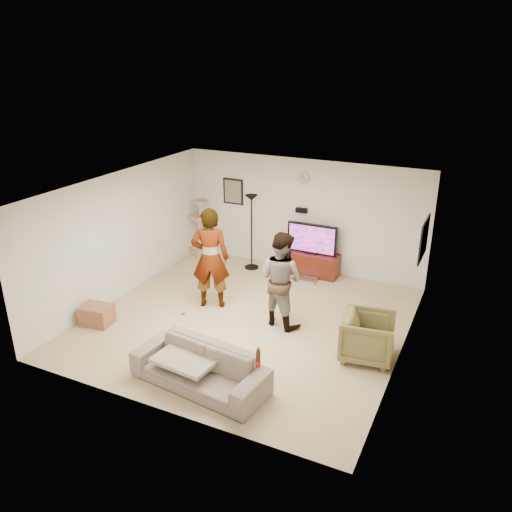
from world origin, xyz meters
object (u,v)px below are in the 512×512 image
at_px(tv, 312,239).
at_px(armchair, 368,337).
at_px(person_left, 210,258).
at_px(tv_stand, 311,263).
at_px(beer_bottle, 258,358).
at_px(person_right, 281,279).
at_px(sofa, 200,368).
at_px(cat_tree, 200,227).
at_px(side_table, 97,315).
at_px(floor_lamp, 252,233).

relative_size(tv, armchair, 1.34).
height_order(person_left, armchair, person_left).
relative_size(tv_stand, tv, 1.10).
bearing_deg(person_left, beer_bottle, 109.81).
bearing_deg(person_right, tv_stand, -67.61).
height_order(tv_stand, sofa, sofa).
height_order(person_right, sofa, person_right).
bearing_deg(cat_tree, beer_bottle, -50.82).
distance_m(cat_tree, beer_bottle, 5.85).
bearing_deg(side_table, tv_stand, 54.03).
distance_m(tv_stand, floor_lamp, 1.49).
height_order(person_left, beer_bottle, person_left).
bearing_deg(tv, person_right, -83.90).
bearing_deg(floor_lamp, person_left, -86.95).
height_order(person_left, person_right, person_left).
bearing_deg(cat_tree, tv_stand, 0.10).
height_order(tv, beer_bottle, tv).
height_order(tv_stand, tv, tv).
xyz_separation_m(cat_tree, person_left, (1.61, -2.23, 0.29)).
distance_m(person_left, sofa, 2.66).
distance_m(floor_lamp, person_left, 2.00).
relative_size(floor_lamp, cat_tree, 1.23).
bearing_deg(armchair, person_right, 67.42).
bearing_deg(person_left, sofa, 93.92).
bearing_deg(floor_lamp, person_right, -52.50).
bearing_deg(tv, person_left, -118.96).
relative_size(cat_tree, side_table, 2.56).
bearing_deg(beer_bottle, cat_tree, 129.18).
distance_m(cat_tree, person_left, 2.76).
bearing_deg(armchair, sofa, 123.31).
bearing_deg(floor_lamp, beer_bottle, -62.95).
xyz_separation_m(cat_tree, armchair, (4.78, -2.74, -0.31)).
xyz_separation_m(beer_bottle, side_table, (-3.59, 0.77, -0.55)).
height_order(sofa, armchair, armchair).
height_order(tv, sofa, tv).
xyz_separation_m(tv, person_left, (-1.23, -2.23, 0.15)).
height_order(tv, floor_lamp, floor_lamp).
xyz_separation_m(tv_stand, armchair, (1.94, -2.75, 0.12)).
xyz_separation_m(sofa, armchair, (2.04, 1.79, 0.08)).
xyz_separation_m(tv_stand, person_left, (-1.23, -2.23, 0.73)).
distance_m(beer_bottle, armchair, 2.12).
bearing_deg(side_table, sofa, -16.24).
distance_m(tv_stand, person_right, 2.40).
bearing_deg(person_right, cat_tree, -20.44).
xyz_separation_m(cat_tree, person_right, (3.09, -2.30, 0.18)).
bearing_deg(person_right, person_left, 13.29).
bearing_deg(person_right, tv, -67.61).
height_order(person_right, beer_bottle, person_right).
bearing_deg(floor_lamp, sofa, -73.85).
relative_size(tv, floor_lamp, 0.65).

